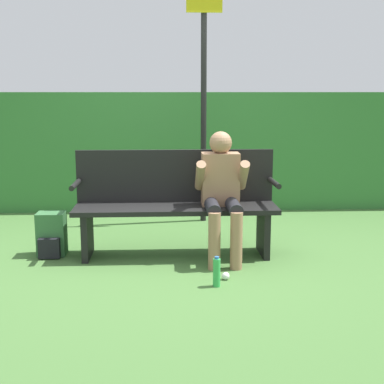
# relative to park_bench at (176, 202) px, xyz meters

# --- Properties ---
(ground_plane) EXTENTS (40.00, 40.00, 0.00)m
(ground_plane) POSITION_rel_park_bench_xyz_m (0.00, -0.08, -0.51)
(ground_plane) COLOR #426B33
(hedge_back) EXTENTS (12.00, 0.38, 1.57)m
(hedge_back) POSITION_rel_park_bench_xyz_m (0.00, 2.07, 0.27)
(hedge_back) COLOR #337033
(hedge_back) RESTS_ON ground
(park_bench) EXTENTS (1.95, 0.49, 1.01)m
(park_bench) POSITION_rel_park_bench_xyz_m (0.00, 0.00, 0.00)
(park_bench) COLOR black
(park_bench) RESTS_ON ground
(person_seated) EXTENTS (0.49, 0.65, 1.20)m
(person_seated) POSITION_rel_park_bench_xyz_m (0.43, -0.16, 0.16)
(person_seated) COLOR #997051
(person_seated) RESTS_ON ground
(backpack) EXTENTS (0.27, 0.27, 0.42)m
(backpack) POSITION_rel_park_bench_xyz_m (-1.21, -0.01, -0.31)
(backpack) COLOR #336638
(backpack) RESTS_ON ground
(water_bottle) EXTENTS (0.06, 0.06, 0.25)m
(water_bottle) POSITION_rel_park_bench_xyz_m (0.31, -0.94, -0.39)
(water_bottle) COLOR green
(water_bottle) RESTS_ON ground
(signpost) EXTENTS (0.42, 0.09, 2.72)m
(signpost) POSITION_rel_park_bench_xyz_m (0.37, 1.34, 1.00)
(signpost) COLOR black
(signpost) RESTS_ON ground
(parked_car) EXTENTS (1.99, 4.65, 1.30)m
(parked_car) POSITION_rel_park_bench_xyz_m (4.58, 12.78, 0.12)
(parked_car) COLOR maroon
(parked_car) RESTS_ON ground
(litter_crumple) EXTENTS (0.06, 0.06, 0.06)m
(litter_crumple) POSITION_rel_park_bench_xyz_m (0.41, -0.79, -0.48)
(litter_crumple) COLOR silver
(litter_crumple) RESTS_ON ground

